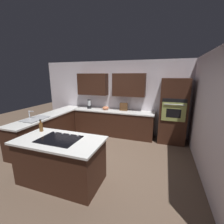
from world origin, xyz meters
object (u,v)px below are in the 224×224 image
object	(u,v)px
wall_oven	(173,111)
blender	(89,105)
cooktop	(59,139)
oil_bottle	(41,127)
mixing_bowl	(106,108)
spice_rack	(124,107)
sink_unit	(35,119)

from	to	relation	value
wall_oven	blender	size ratio (longest dim) A/B	6.02
cooktop	oil_bottle	distance (m)	0.70
cooktop	mixing_bowl	world-z (taller)	mixing_bowl
spice_rack	oil_bottle	distance (m)	2.82
cooktop	spice_rack	size ratio (longest dim) A/B	2.80
mixing_bowl	blender	bearing A→B (deg)	-0.00
cooktop	oil_bottle	size ratio (longest dim) A/B	2.82
mixing_bowl	spice_rack	distance (m)	0.66
sink_unit	blender	distance (m)	1.95
cooktop	spice_rack	xyz separation A→B (m)	(-0.54, -2.79, 0.13)
cooktop	sink_unit	bearing A→B (deg)	-31.40
sink_unit	cooktop	distance (m)	1.80
mixing_bowl	spice_rack	bearing A→B (deg)	-174.11
spice_rack	oil_bottle	size ratio (longest dim) A/B	1.01
sink_unit	oil_bottle	bearing A→B (deg)	141.59
blender	mixing_bowl	distance (m)	0.66
mixing_bowl	wall_oven	bearing A→B (deg)	179.57
oil_bottle	spice_rack	bearing A→B (deg)	-115.11
cooktop	mixing_bowl	bearing A→B (deg)	-87.74
wall_oven	sink_unit	bearing A→B (deg)	25.68
sink_unit	spice_rack	size ratio (longest dim) A/B	2.58
sink_unit	oil_bottle	size ratio (longest dim) A/B	2.60
mixing_bowl	oil_bottle	world-z (taller)	oil_bottle
sink_unit	spice_rack	world-z (taller)	spice_rack
wall_oven	cooktop	size ratio (longest dim) A/B	2.66
wall_oven	cooktop	xyz separation A→B (m)	(2.14, 2.71, -0.10)
blender	spice_rack	size ratio (longest dim) A/B	1.24
cooktop	mixing_bowl	distance (m)	2.73
wall_oven	cooktop	bearing A→B (deg)	51.63
wall_oven	sink_unit	xyz separation A→B (m)	(3.68, 1.77, -0.09)
wall_oven	blender	distance (m)	2.90
sink_unit	mixing_bowl	distance (m)	2.29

